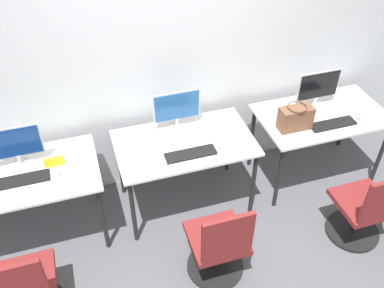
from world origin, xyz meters
name	(u,v)px	position (x,y,z in m)	size (l,w,h in m)	color
ground_plane	(197,228)	(0.00, 0.00, 0.00)	(20.00, 20.00, 0.00)	#4C4C51
wall_back	(168,51)	(0.00, 0.84, 1.40)	(12.00, 0.05, 2.80)	#B7BCC1
desk_left	(24,182)	(-1.37, 0.36, 0.68)	(1.21, 0.72, 0.76)	silver
monitor_left	(15,145)	(-1.37, 0.50, 0.96)	(0.43, 0.15, 0.37)	#B2B2B7
keyboard_left	(21,180)	(-1.37, 0.29, 0.77)	(0.44, 0.13, 0.02)	black
mouse_left	(57,172)	(-1.09, 0.29, 0.78)	(0.06, 0.09, 0.03)	silver
desk_center	(185,149)	(0.00, 0.36, 0.68)	(1.21, 0.72, 0.76)	silver
monitor_center	(177,109)	(0.00, 0.59, 0.96)	(0.43, 0.15, 0.37)	#B2B2B7
keyboard_center	(191,154)	(0.00, 0.18, 0.77)	(0.44, 0.13, 0.02)	black
mouse_center	(220,145)	(0.27, 0.21, 0.78)	(0.06, 0.09, 0.03)	silver
office_chair_center	(219,247)	(0.02, -0.50, 0.35)	(0.48, 0.48, 0.86)	black
desk_right	(321,121)	(1.37, 0.36, 0.68)	(1.21, 0.72, 0.76)	silver
monitor_right	(318,88)	(1.37, 0.51, 0.96)	(0.43, 0.15, 0.37)	#B2B2B7
keyboard_right	(333,124)	(1.37, 0.18, 0.77)	(0.44, 0.13, 0.02)	black
mouse_right	(360,117)	(1.67, 0.20, 0.78)	(0.06, 0.09, 0.03)	silver
office_chair_right	(365,211)	(1.35, -0.52, 0.35)	(0.48, 0.48, 0.86)	black
handbag	(295,118)	(1.00, 0.25, 0.88)	(0.30, 0.18, 0.25)	brown
placard_left	(54,162)	(-1.10, 0.39, 0.80)	(0.16, 0.03, 0.08)	yellow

